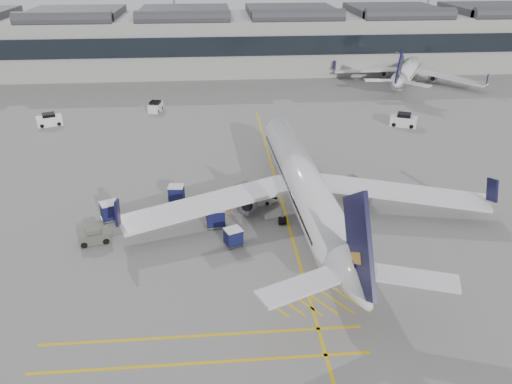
{
  "coord_description": "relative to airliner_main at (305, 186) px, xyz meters",
  "views": [
    {
      "loc": [
        3.4,
        -36.38,
        23.97
      ],
      "look_at": [
        6.82,
        3.7,
        4.0
      ],
      "focal_mm": 35.0,
      "sensor_mm": 36.0,
      "label": 1
    }
  ],
  "objects": [
    {
      "name": "service_van_mid",
      "position": [
        -17.86,
        35.78,
        -2.31
      ],
      "size": [
        2.24,
        3.46,
        1.64
      ],
      "rotation": [
        0.0,
        0.0,
        1.36
      ],
      "color": "silver",
      "rests_on": "ground"
    },
    {
      "name": "apron_markings",
      "position": [
        -1.81,
        3.49,
        -3.04
      ],
      "size": [
        0.25,
        60.0,
        0.01
      ],
      "primitive_type": "cube",
      "color": "gold",
      "rests_on": "ground"
    },
    {
      "name": "ramp_agent_b",
      "position": [
        -9.45,
        -1.26,
        -2.08
      ],
      "size": [
        1.19,
        1.17,
        1.94
      ],
      "primitive_type": "imported",
      "rotation": [
        0.0,
        0.0,
        3.87
      ],
      "color": "orange",
      "rests_on": "ground"
    },
    {
      "name": "airliner_main",
      "position": [
        0.0,
        0.0,
        0.0
      ],
      "size": [
        35.67,
        39.03,
        10.37
      ],
      "rotation": [
        0.0,
        0.0,
        0.04
      ],
      "color": "silver",
      "rests_on": "ground"
    },
    {
      "name": "baggage_cart_c",
      "position": [
        -8.74,
        -1.73,
        -2.02
      ],
      "size": [
        1.97,
        1.68,
        1.93
      ],
      "rotation": [
        0.0,
        0.0,
        0.1
      ],
      "color": "gray",
      "rests_on": "ground"
    },
    {
      "name": "ramp_agent_a",
      "position": [
        -7.4,
        0.67,
        -2.19
      ],
      "size": [
        0.71,
        0.57,
        1.71
      ],
      "primitive_type": "imported",
      "rotation": [
        0.0,
        0.0,
        0.29
      ],
      "color": "orange",
      "rests_on": "ground"
    },
    {
      "name": "service_van_right",
      "position": [
        19.19,
        25.3,
        -2.19
      ],
      "size": [
        4.17,
        3.26,
        1.92
      ],
      "rotation": [
        0.0,
        0.0,
        -0.43
      ],
      "color": "silver",
      "rests_on": "ground"
    },
    {
      "name": "airliner_far",
      "position": [
        29.22,
        50.79,
        -0.59
      ],
      "size": [
        25.75,
        28.4,
        8.37
      ],
      "rotation": [
        0.0,
        0.0,
        -0.51
      ],
      "color": "silver",
      "rests_on": "ground"
    },
    {
      "name": "belt_loader",
      "position": [
        -4.94,
        2.49,
        -2.53
      ],
      "size": [
        4.43,
        2.08,
        1.76
      ],
      "rotation": [
        0.0,
        0.0,
        0.2
      ],
      "color": "beige",
      "rests_on": "ground"
    },
    {
      "name": "ground",
      "position": [
        -11.81,
        -6.51,
        -3.05
      ],
      "size": [
        220.0,
        220.0,
        0.0
      ],
      "primitive_type": "plane",
      "color": "gray",
      "rests_on": "ground"
    },
    {
      "name": "baggage_cart_a",
      "position": [
        -12.71,
        3.8,
        -2.11
      ],
      "size": [
        1.8,
        1.53,
        1.75
      ],
      "rotation": [
        0.0,
        0.0,
        -0.1
      ],
      "color": "gray",
      "rests_on": "ground"
    },
    {
      "name": "safety_cone_engine",
      "position": [
        1.41,
        1.83,
        -2.81
      ],
      "size": [
        0.35,
        0.35,
        0.48
      ],
      "primitive_type": "cone",
      "color": "#F24C0A",
      "rests_on": "ground"
    },
    {
      "name": "safety_cone_nose",
      "position": [
        1.13,
        16.54,
        -2.77
      ],
      "size": [
        0.4,
        0.4,
        0.56
      ],
      "primitive_type": "cone",
      "color": "#F24C0A",
      "rests_on": "ground"
    },
    {
      "name": "service_van_left",
      "position": [
        -32.82,
        30.02,
        -2.24
      ],
      "size": [
        3.92,
        2.87,
        1.81
      ],
      "rotation": [
        0.0,
        0.0,
        0.35
      ],
      "color": "silver",
      "rests_on": "ground"
    },
    {
      "name": "baggage_cart_b",
      "position": [
        -7.21,
        -5.18,
        -2.18
      ],
      "size": [
        1.91,
        1.77,
        1.62
      ],
      "rotation": [
        0.0,
        0.0,
        0.4
      ],
      "color": "gray",
      "rests_on": "ground"
    },
    {
      "name": "terminal",
      "position": [
        -11.81,
        65.42,
        3.09
      ],
      "size": [
        200.0,
        20.45,
        12.4
      ],
      "color": "#9E9E99",
      "rests_on": "ground"
    },
    {
      "name": "baggage_cart_d",
      "position": [
        -18.88,
        0.43,
        -2.06
      ],
      "size": [
        2.19,
        2.04,
        1.85
      ],
      "rotation": [
        0.0,
        0.0,
        0.42
      ],
      "color": "gray",
      "rests_on": "ground"
    },
    {
      "name": "pushback_tug",
      "position": [
        -19.62,
        -3.62,
        -2.4
      ],
      "size": [
        2.92,
        2.2,
        1.46
      ],
      "rotation": [
        0.0,
        0.0,
        0.27
      ],
      "color": "#4F5246",
      "rests_on": "ground"
    }
  ]
}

